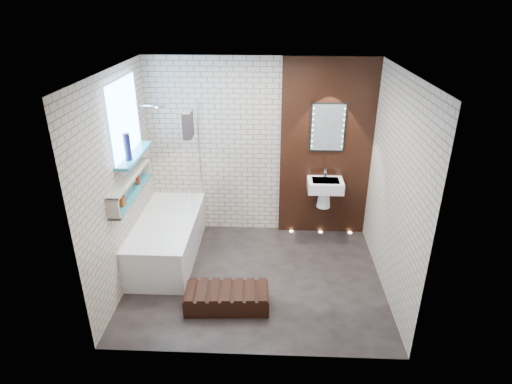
{
  "coord_description": "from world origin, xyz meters",
  "views": [
    {
      "loc": [
        0.2,
        -4.53,
        3.33
      ],
      "look_at": [
        0.0,
        0.15,
        1.15
      ],
      "focal_mm": 29.95,
      "sensor_mm": 36.0,
      "label": 1
    }
  ],
  "objects_px": {
    "bathtub": "(168,238)",
    "washbasin": "(325,189)",
    "walnut_step": "(227,299)",
    "bath_screen": "(195,159)",
    "led_mirror": "(328,128)"
  },
  "relations": [
    {
      "from": "washbasin",
      "to": "led_mirror",
      "type": "height_order",
      "value": "led_mirror"
    },
    {
      "from": "bathtub",
      "to": "bath_screen",
      "type": "relative_size",
      "value": 1.24
    },
    {
      "from": "led_mirror",
      "to": "walnut_step",
      "type": "xyz_separation_m",
      "value": [
        -1.26,
        -1.8,
        -1.54
      ]
    },
    {
      "from": "bath_screen",
      "to": "walnut_step",
      "type": "height_order",
      "value": "bath_screen"
    },
    {
      "from": "bathtub",
      "to": "washbasin",
      "type": "bearing_deg",
      "value": 16.01
    },
    {
      "from": "led_mirror",
      "to": "walnut_step",
      "type": "bearing_deg",
      "value": -124.9
    },
    {
      "from": "bathtub",
      "to": "led_mirror",
      "type": "xyz_separation_m",
      "value": [
        2.17,
        0.78,
        1.36
      ]
    },
    {
      "from": "bathtub",
      "to": "walnut_step",
      "type": "xyz_separation_m",
      "value": [
        0.92,
        -1.02,
        -0.18
      ]
    },
    {
      "from": "bathtub",
      "to": "washbasin",
      "type": "height_order",
      "value": "washbasin"
    },
    {
      "from": "washbasin",
      "to": "bathtub",
      "type": "bearing_deg",
      "value": -163.99
    },
    {
      "from": "washbasin",
      "to": "walnut_step",
      "type": "distance_m",
      "value": 2.18
    },
    {
      "from": "bathtub",
      "to": "walnut_step",
      "type": "relative_size",
      "value": 1.8
    },
    {
      "from": "bathtub",
      "to": "walnut_step",
      "type": "height_order",
      "value": "bathtub"
    },
    {
      "from": "bath_screen",
      "to": "led_mirror",
      "type": "distance_m",
      "value": 1.89
    },
    {
      "from": "bath_screen",
      "to": "washbasin",
      "type": "bearing_deg",
      "value": 5.78
    }
  ]
}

